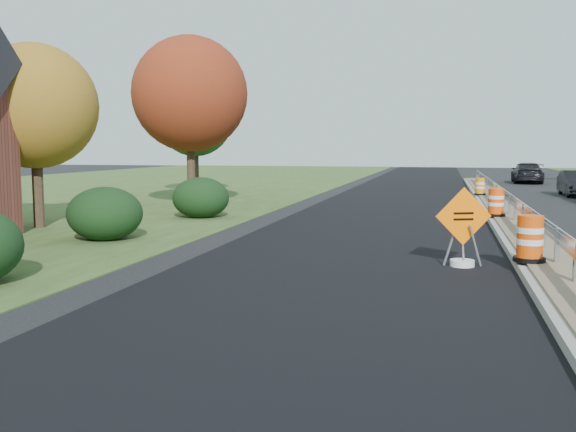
% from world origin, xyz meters
% --- Properties ---
extents(ground, '(140.00, 140.00, 0.00)m').
position_xyz_m(ground, '(0.00, 0.00, 0.00)').
color(ground, black).
rests_on(ground, ground).
extents(milled_overlay, '(7.20, 120.00, 0.01)m').
position_xyz_m(milled_overlay, '(-4.40, 10.00, 0.01)').
color(milled_overlay, black).
rests_on(milled_overlay, ground).
extents(median, '(1.60, 55.00, 0.23)m').
position_xyz_m(median, '(0.00, 8.00, 0.11)').
color(median, gray).
rests_on(median, ground).
extents(guardrail, '(0.10, 46.15, 0.72)m').
position_xyz_m(guardrail, '(0.00, 9.00, 0.73)').
color(guardrail, silver).
rests_on(guardrail, median).
extents(hedge_mid, '(2.09, 2.09, 1.52)m').
position_xyz_m(hedge_mid, '(-11.50, 0.00, 0.76)').
color(hedge_mid, black).
rests_on(hedge_mid, ground).
extents(hedge_north, '(2.09, 2.09, 1.52)m').
position_xyz_m(hedge_north, '(-11.00, 6.00, 0.76)').
color(hedge_north, black).
rests_on(hedge_north, ground).
extents(tree_near_yellow, '(3.96, 3.96, 5.88)m').
position_xyz_m(tree_near_yellow, '(-15.00, 2.00, 3.89)').
color(tree_near_yellow, '#473523').
rests_on(tree_near_yellow, ground).
extents(tree_near_red, '(4.95, 4.95, 7.35)m').
position_xyz_m(tree_near_red, '(-13.00, 10.00, 4.86)').
color(tree_near_red, '#473523').
rests_on(tree_near_red, ground).
extents(tree_near_back, '(4.29, 4.29, 6.37)m').
position_xyz_m(tree_near_back, '(-16.00, 18.00, 4.21)').
color(tree_near_back, '#473523').
rests_on(tree_near_back, ground).
extents(caution_sign, '(1.19, 0.53, 1.75)m').
position_xyz_m(caution_sign, '(-1.89, -1.75, 0.44)').
color(caution_sign, white).
rests_on(caution_sign, ground).
extents(barrel_median_near, '(0.66, 0.66, 0.97)m').
position_xyz_m(barrel_median_near, '(-0.55, -2.06, 0.69)').
color(barrel_median_near, black).
rests_on(barrel_median_near, median).
extents(barrel_median_mid, '(0.65, 0.65, 0.96)m').
position_xyz_m(barrel_median_mid, '(-0.55, 7.04, 0.69)').
color(barrel_median_mid, black).
rests_on(barrel_median_mid, median).
extents(barrel_median_far, '(0.57, 0.57, 0.84)m').
position_xyz_m(barrel_median_far, '(-0.55, 17.26, 0.63)').
color(barrel_median_far, black).
rests_on(barrel_median_far, median).
extents(car_dark_far, '(2.33, 5.21, 1.48)m').
position_xyz_m(car_dark_far, '(3.60, 33.57, 0.74)').
color(car_dark_far, black).
rests_on(car_dark_far, ground).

